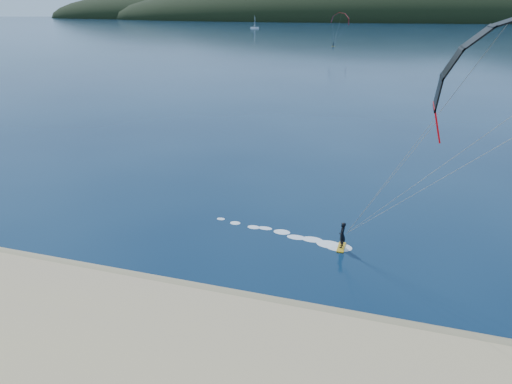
# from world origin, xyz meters

# --- Properties ---
(ground) EXTENTS (1800.00, 1800.00, 0.00)m
(ground) POSITION_xyz_m (0.00, 0.00, 0.00)
(ground) COLOR #071B34
(ground) RESTS_ON ground
(wet_sand) EXTENTS (220.00, 2.50, 0.10)m
(wet_sand) POSITION_xyz_m (0.00, 4.50, 0.05)
(wet_sand) COLOR olive
(wet_sand) RESTS_ON ground
(headland) EXTENTS (1200.00, 310.00, 140.00)m
(headland) POSITION_xyz_m (0.63, 745.28, 0.00)
(headland) COLOR black
(headland) RESTS_ON ground
(kitesurfer_far) EXTENTS (8.47, 6.45, 13.12)m
(kitesurfer_far) POSITION_xyz_m (-19.99, 204.34, 10.53)
(kitesurfer_far) COLOR gold
(kitesurfer_far) RESTS_ON ground
(sailboat) EXTENTS (7.79, 4.85, 10.84)m
(sailboat) POSITION_xyz_m (-121.49, 396.57, 0.80)
(sailboat) COLOR white
(sailboat) RESTS_ON ground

